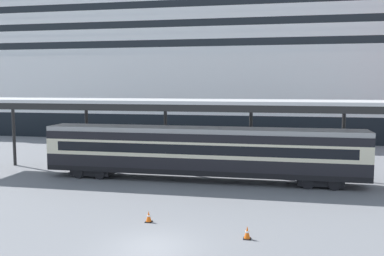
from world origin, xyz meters
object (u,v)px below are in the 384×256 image
at_px(traffic_cone_mid, 149,217).
at_px(cruise_ship, 277,53).
at_px(train_carriage, 201,151).
at_px(traffic_cone_near, 247,233).

bearing_deg(traffic_cone_mid, cruise_ship, 82.06).
bearing_deg(cruise_ship, train_carriage, -98.52).
bearing_deg(cruise_ship, traffic_cone_mid, -97.94).
bearing_deg(traffic_cone_near, train_carriage, 110.27).
distance_m(train_carriage, traffic_cone_mid, 10.50).
xyz_separation_m(cruise_ship, traffic_cone_mid, (-6.49, -46.58, -11.93)).
bearing_deg(traffic_cone_mid, train_carriage, 84.14).
relative_size(train_carriage, traffic_cone_near, 38.69).
distance_m(train_carriage, traffic_cone_near, 12.65).
height_order(cruise_ship, train_carriage, cruise_ship).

